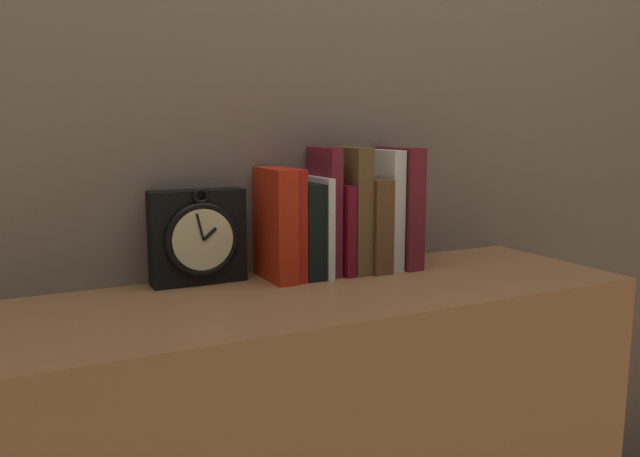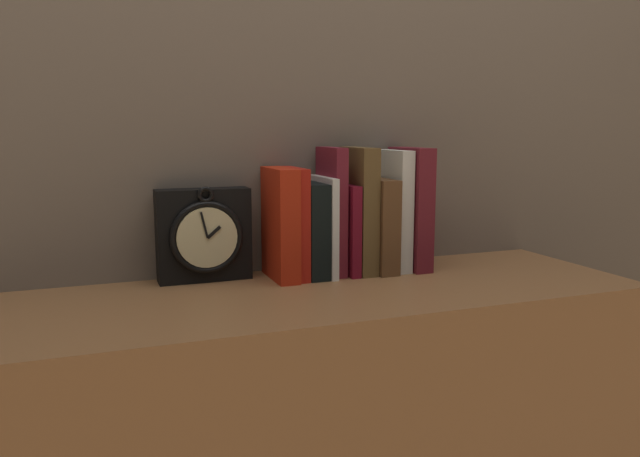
% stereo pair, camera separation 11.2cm
% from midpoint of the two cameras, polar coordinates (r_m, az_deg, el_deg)
% --- Properties ---
extents(wall_back, '(6.00, 0.05, 2.60)m').
position_cam_midpoint_polar(wall_back, '(1.33, -7.06, 18.42)').
color(wall_back, '#756656').
rests_on(wall_back, ground_plane).
extents(clock, '(0.18, 0.07, 0.19)m').
position_cam_midpoint_polar(clock, '(1.21, -13.68, -0.79)').
color(clock, black).
rests_on(clock, bookshelf).
extents(book_slot0_red, '(0.04, 0.13, 0.22)m').
position_cam_midpoint_polar(book_slot0_red, '(1.22, -6.77, 0.35)').
color(book_slot0_red, red).
rests_on(book_slot0_red, bookshelf).
extents(book_slot1_red, '(0.02, 0.13, 0.22)m').
position_cam_midpoint_polar(book_slot1_red, '(1.23, -5.46, 0.46)').
color(book_slot1_red, '#B51D12').
rests_on(book_slot1_red, bookshelf).
extents(book_slot2_black, '(0.04, 0.13, 0.19)m').
position_cam_midpoint_polar(book_slot2_black, '(1.25, -4.04, -0.13)').
color(book_slot2_black, black).
rests_on(book_slot2_black, bookshelf).
extents(book_slot3_white, '(0.01, 0.13, 0.20)m').
position_cam_midpoint_polar(book_slot3_white, '(1.25, -2.83, 0.20)').
color(book_slot3_white, white).
rests_on(book_slot3_white, bookshelf).
extents(book_slot4_maroon, '(0.02, 0.12, 0.26)m').
position_cam_midpoint_polar(book_slot4_maroon, '(1.26, -2.16, 1.61)').
color(book_slot4_maroon, maroon).
rests_on(book_slot4_maroon, bookshelf).
extents(book_slot5_maroon, '(0.02, 0.13, 0.18)m').
position_cam_midpoint_polar(book_slot5_maroon, '(1.28, -0.94, -0.00)').
color(book_slot5_maroon, maroon).
rests_on(book_slot5_maroon, bookshelf).
extents(book_slot6_brown, '(0.04, 0.13, 0.26)m').
position_cam_midpoint_polar(book_slot6_brown, '(1.28, 0.29, 1.72)').
color(book_slot6_brown, brown).
rests_on(book_slot6_brown, bookshelf).
extents(book_slot7_brown, '(0.04, 0.14, 0.19)m').
position_cam_midpoint_polar(book_slot7_brown, '(1.30, 1.96, 0.40)').
color(book_slot7_brown, brown).
rests_on(book_slot7_brown, bookshelf).
extents(book_slot8_white, '(0.03, 0.13, 0.25)m').
position_cam_midpoint_polar(book_slot8_white, '(1.32, 3.38, 1.78)').
color(book_slot8_white, white).
rests_on(book_slot8_white, bookshelf).
extents(book_slot9_maroon, '(0.04, 0.14, 0.25)m').
position_cam_midpoint_polar(book_slot9_maroon, '(1.34, 4.88, 1.94)').
color(book_slot9_maroon, maroon).
rests_on(book_slot9_maroon, bookshelf).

